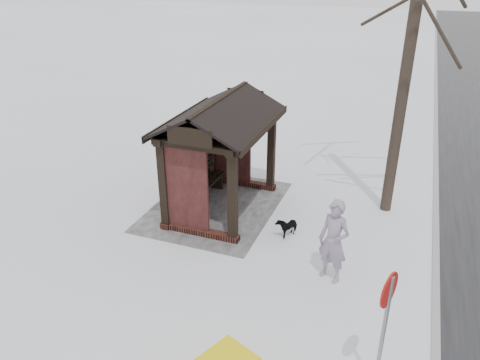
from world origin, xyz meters
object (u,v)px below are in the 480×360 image
Objects in this scene: pedestrian at (334,241)px; dog at (287,226)px; road_sign at (386,308)px; bus_shelter at (216,132)px.

dog is (-1.34, -1.34, -0.67)m from pedestrian.
road_sign is at bearing -42.77° from pedestrian.
bus_shelter is 1.64× the size of road_sign.
dog is at bearing 157.31° from pedestrian.
road_sign is (3.89, 2.53, 1.34)m from dog.
pedestrian is (2.09, 3.53, -1.24)m from bus_shelter.
road_sign is at bearing 45.49° from bus_shelter.
bus_shelter reaches higher than dog.
road_sign is (2.55, 1.18, 0.67)m from pedestrian.
dog is 4.82m from road_sign.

